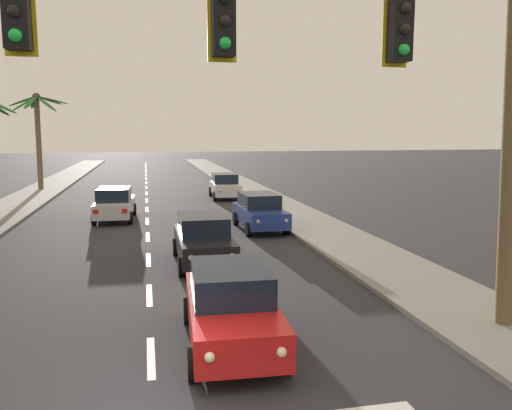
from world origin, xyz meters
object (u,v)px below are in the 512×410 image
object	(u,v)px
sedan_lead_at_stop_bar	(231,306)
sedan_parked_nearest_kerb	(260,211)
sedan_third_in_queue	(203,239)
sedan_oncoming_far	(115,204)
sedan_parked_mid_kerb	(225,186)
traffic_signal_mast	(343,73)
palm_left_third	(38,123)

from	to	relation	value
sedan_lead_at_stop_bar	sedan_parked_nearest_kerb	bearing A→B (deg)	74.72
sedan_lead_at_stop_bar	sedan_third_in_queue	distance (m)	6.91
sedan_parked_nearest_kerb	sedan_oncoming_far	bearing A→B (deg)	148.70
sedan_parked_mid_kerb	traffic_signal_mast	bearing A→B (deg)	-94.91
sedan_parked_mid_kerb	sedan_oncoming_far	bearing A→B (deg)	-132.50
sedan_parked_mid_kerb	palm_left_third	distance (m)	15.77
traffic_signal_mast	sedan_lead_at_stop_bar	bearing A→B (deg)	114.11
traffic_signal_mast	sedan_parked_mid_kerb	world-z (taller)	traffic_signal_mast
sedan_lead_at_stop_bar	palm_left_third	xyz separation A→B (m)	(-9.62, 31.61, 4.35)
sedan_lead_at_stop_bar	sedan_third_in_queue	size ratio (longest dim) A/B	1.01
sedan_oncoming_far	palm_left_third	bearing A→B (deg)	112.90
sedan_third_in_queue	sedan_parked_mid_kerb	xyz separation A→B (m)	(3.40, 17.28, 0.00)
traffic_signal_mast	palm_left_third	size ratio (longest dim) A/B	1.52
sedan_lead_at_stop_bar	palm_left_third	size ratio (longest dim) A/B	0.61
traffic_signal_mast	sedan_lead_at_stop_bar	xyz separation A→B (m)	(-1.27, 2.84, -4.53)
sedan_third_in_queue	sedan_parked_nearest_kerb	bearing A→B (deg)	60.14
sedan_parked_nearest_kerb	traffic_signal_mast	bearing A→B (deg)	-98.00
sedan_parked_mid_kerb	palm_left_third	xyz separation A→B (m)	(-13.21, 7.43, 4.35)
traffic_signal_mast	sedan_parked_mid_kerb	size ratio (longest dim) A/B	2.51
traffic_signal_mast	sedan_third_in_queue	xyz separation A→B (m)	(-1.08, 9.74, -4.53)
sedan_parked_nearest_kerb	sedan_parked_mid_kerb	size ratio (longest dim) A/B	1.00
traffic_signal_mast	sedan_third_in_queue	size ratio (longest dim) A/B	2.53
traffic_signal_mast	sedan_oncoming_far	distance (m)	20.54
traffic_signal_mast	sedan_third_in_queue	bearing A→B (deg)	96.35
sedan_parked_nearest_kerb	palm_left_third	xyz separation A→B (m)	(-13.05, 19.05, 4.35)
sedan_lead_at_stop_bar	sedan_parked_mid_kerb	distance (m)	24.45
sedan_lead_at_stop_bar	sedan_oncoming_far	xyz separation A→B (m)	(-3.30, 16.67, 0.00)
sedan_third_in_queue	sedan_parked_mid_kerb	size ratio (longest dim) A/B	0.99
sedan_parked_nearest_kerb	palm_left_third	bearing A→B (deg)	124.42
traffic_signal_mast	palm_left_third	xyz separation A→B (m)	(-10.89, 34.45, -0.18)
sedan_lead_at_stop_bar	sedan_parked_mid_kerb	size ratio (longest dim) A/B	1.01
sedan_oncoming_far	sedan_parked_nearest_kerb	world-z (taller)	same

